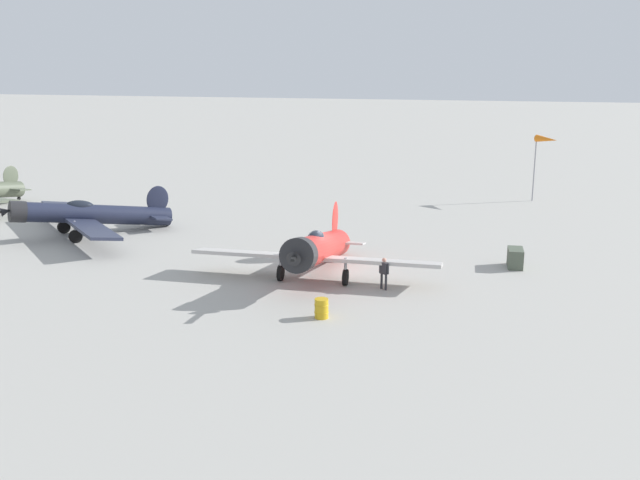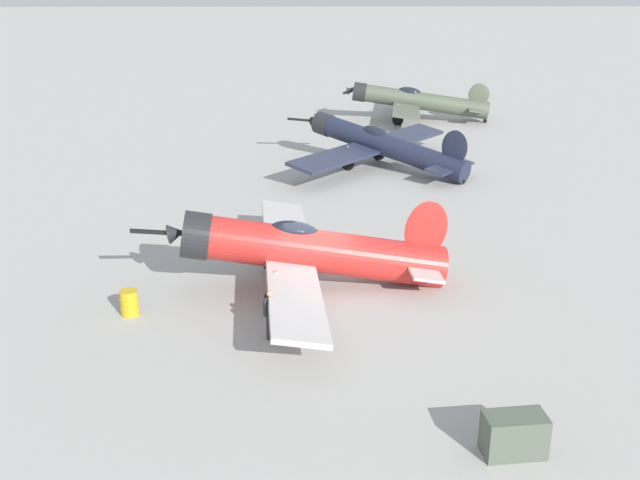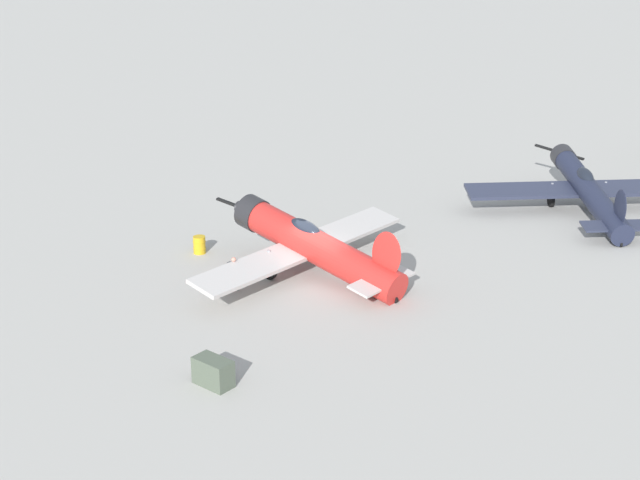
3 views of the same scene
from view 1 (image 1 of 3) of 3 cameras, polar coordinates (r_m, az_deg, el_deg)
The scene contains 7 objects.
ground_plane at distance 36.19m, azimuth -0.00°, elevation -2.77°, with size 400.00×400.00×0.00m, color #A8A59E.
airplane_foreground at distance 35.35m, azimuth -0.18°, elevation -0.77°, with size 10.93×12.58×3.33m.
airplane_mid_apron at distance 46.44m, azimuth -18.33°, elevation 1.97°, with size 10.14×10.89×2.87m.
ground_crew_mechanic at distance 33.57m, azimuth 5.22°, elevation -2.48°, with size 0.40×0.54×1.56m.
equipment_crate at distance 38.67m, azimuth 15.57°, elevation -1.42°, with size 1.50×0.92×1.02m.
fuel_drum at distance 29.85m, azimuth 0.12°, elevation -5.57°, with size 0.63×0.63×0.85m.
windsock_mast at distance 57.28m, azimuth 17.86°, elevation 7.62°, with size 1.76×1.88×5.25m.
Camera 1 is at (33.10, 10.35, 10.35)m, focal length 39.41 mm.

